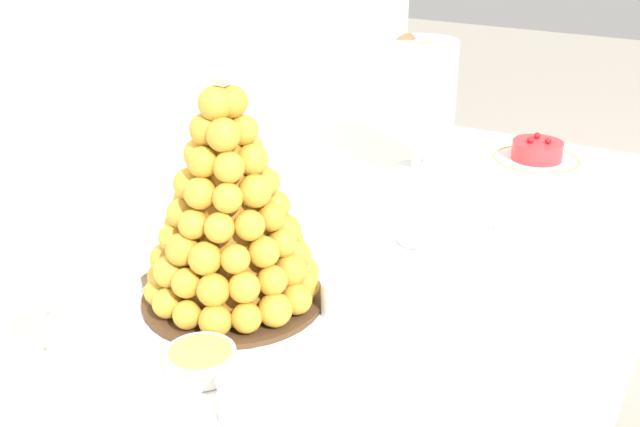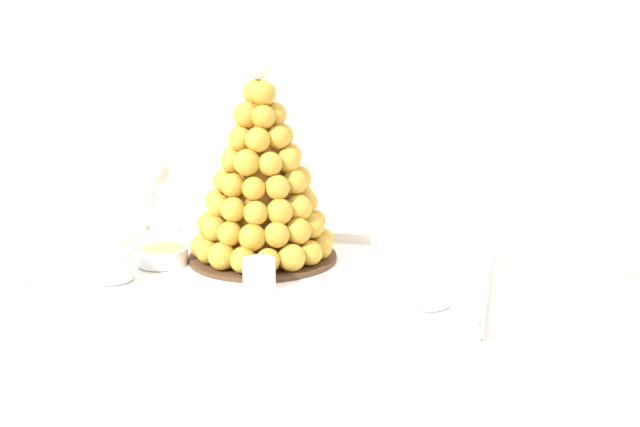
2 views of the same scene
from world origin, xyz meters
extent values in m
cylinder|color=brown|center=(0.68, -0.30, 0.37)|extent=(0.04, 0.04, 0.73)
cylinder|color=brown|center=(0.68, 0.30, 0.37)|extent=(0.04, 0.04, 0.73)
cube|color=brown|center=(0.00, 0.00, 0.74)|extent=(1.49, 0.72, 0.02)
cube|color=white|center=(0.00, 0.00, 0.75)|extent=(1.55, 0.78, 0.00)
cube|color=white|center=(0.00, -0.39, 0.64)|extent=(1.55, 0.01, 0.22)
cube|color=white|center=(0.00, 0.39, 0.64)|extent=(1.55, 0.01, 0.22)
cube|color=white|center=(0.77, 0.00, 0.64)|extent=(0.01, 0.78, 0.22)
cube|color=white|center=(-0.12, 0.05, 0.76)|extent=(0.67, 0.40, 0.01)
cube|color=white|center=(-0.12, -0.15, 0.77)|extent=(0.67, 0.01, 0.02)
cube|color=white|center=(-0.12, 0.25, 0.77)|extent=(0.67, 0.01, 0.02)
cube|color=white|center=(-0.46, 0.05, 0.77)|extent=(0.01, 0.40, 0.02)
cube|color=white|center=(0.21, 0.05, 0.77)|extent=(0.01, 0.40, 0.02)
cylinder|color=white|center=(-0.12, 0.05, 0.76)|extent=(0.37, 0.37, 0.00)
cylinder|color=#4C331E|center=(-0.17, 0.10, 0.77)|extent=(0.26, 0.26, 0.01)
cone|color=#B47F28|center=(-0.17, 0.10, 0.92)|extent=(0.17, 0.17, 0.30)
sphere|color=gold|center=(-0.07, 0.10, 0.79)|extent=(0.04, 0.04, 0.04)
sphere|color=gold|center=(-0.07, 0.14, 0.79)|extent=(0.04, 0.04, 0.04)
sphere|color=gold|center=(-0.10, 0.18, 0.79)|extent=(0.05, 0.05, 0.05)
sphere|color=gold|center=(-0.13, 0.20, 0.80)|extent=(0.05, 0.05, 0.05)
sphere|color=gold|center=(-0.17, 0.21, 0.79)|extent=(0.04, 0.04, 0.04)
sphere|color=gold|center=(-0.21, 0.20, 0.79)|extent=(0.04, 0.04, 0.04)
sphere|color=gold|center=(-0.24, 0.18, 0.79)|extent=(0.04, 0.04, 0.04)
sphere|color=gold|center=(-0.26, 0.14, 0.80)|extent=(0.04, 0.04, 0.04)
sphere|color=gold|center=(-0.27, 0.10, 0.79)|extent=(0.04, 0.04, 0.04)
sphere|color=gold|center=(-0.26, 0.06, 0.79)|extent=(0.04, 0.04, 0.04)
sphere|color=gold|center=(-0.24, 0.03, 0.79)|extent=(0.04, 0.04, 0.04)
sphere|color=gold|center=(-0.21, 0.01, 0.80)|extent=(0.05, 0.05, 0.05)
sphere|color=gold|center=(-0.17, 0.00, 0.80)|extent=(0.04, 0.04, 0.04)
sphere|color=gold|center=(-0.13, 0.01, 0.79)|extent=(0.04, 0.04, 0.04)
sphere|color=gold|center=(-0.10, 0.03, 0.79)|extent=(0.05, 0.05, 0.05)
sphere|color=gold|center=(-0.07, 0.06, 0.79)|extent=(0.04, 0.04, 0.04)
sphere|color=gold|center=(-0.08, 0.13, 0.83)|extent=(0.04, 0.04, 0.04)
sphere|color=gold|center=(-0.11, 0.17, 0.83)|extent=(0.04, 0.04, 0.04)
sphere|color=gold|center=(-0.14, 0.19, 0.83)|extent=(0.05, 0.05, 0.05)
sphere|color=gold|center=(-0.18, 0.19, 0.83)|extent=(0.05, 0.05, 0.05)
sphere|color=gold|center=(-0.22, 0.18, 0.83)|extent=(0.05, 0.05, 0.05)
sphere|color=gold|center=(-0.24, 0.15, 0.83)|extent=(0.04, 0.04, 0.04)
sphere|color=gold|center=(-0.26, 0.11, 0.83)|extent=(0.04, 0.04, 0.04)
sphere|color=gold|center=(-0.25, 0.07, 0.83)|extent=(0.04, 0.04, 0.04)
sphere|color=gold|center=(-0.23, 0.04, 0.83)|extent=(0.04, 0.04, 0.04)
sphere|color=gold|center=(-0.20, 0.02, 0.83)|extent=(0.04, 0.04, 0.04)
sphere|color=gold|center=(-0.16, 0.02, 0.83)|extent=(0.04, 0.04, 0.04)
sphere|color=gold|center=(-0.12, 0.03, 0.83)|extent=(0.04, 0.04, 0.04)
sphere|color=gold|center=(-0.09, 0.06, 0.83)|extent=(0.04, 0.04, 0.04)
sphere|color=gold|center=(-0.08, 0.09, 0.83)|extent=(0.04, 0.04, 0.04)
sphere|color=gold|center=(-0.11, 0.15, 0.87)|extent=(0.04, 0.04, 0.04)
sphere|color=gold|center=(-0.14, 0.18, 0.87)|extent=(0.05, 0.05, 0.05)
sphere|color=gold|center=(-0.18, 0.18, 0.87)|extent=(0.04, 0.04, 0.04)
sphere|color=gold|center=(-0.22, 0.16, 0.87)|extent=(0.04, 0.04, 0.04)
sphere|color=gold|center=(-0.24, 0.13, 0.87)|extent=(0.04, 0.04, 0.04)
sphere|color=gold|center=(-0.24, 0.09, 0.87)|extent=(0.04, 0.04, 0.04)
sphere|color=gold|center=(-0.23, 0.05, 0.87)|extent=(0.04, 0.04, 0.04)
sphere|color=gold|center=(-0.19, 0.03, 0.87)|extent=(0.04, 0.04, 0.04)
sphere|color=gold|center=(-0.16, 0.03, 0.87)|extent=(0.04, 0.04, 0.04)
sphere|color=gold|center=(-0.12, 0.05, 0.87)|extent=(0.04, 0.04, 0.04)
sphere|color=gold|center=(-0.10, 0.08, 0.87)|extent=(0.05, 0.05, 0.05)
sphere|color=gold|center=(-0.09, 0.12, 0.87)|extent=(0.04, 0.04, 0.04)
sphere|color=gold|center=(-0.14, 0.16, 0.91)|extent=(0.04, 0.04, 0.04)
sphere|color=gold|center=(-0.18, 0.17, 0.91)|extent=(0.04, 0.04, 0.04)
sphere|color=gold|center=(-0.21, 0.15, 0.90)|extent=(0.04, 0.04, 0.04)
sphere|color=gold|center=(-0.23, 0.12, 0.90)|extent=(0.04, 0.04, 0.04)
sphere|color=gold|center=(-0.23, 0.08, 0.91)|extent=(0.04, 0.04, 0.04)
sphere|color=gold|center=(-0.20, 0.05, 0.91)|extent=(0.04, 0.04, 0.04)
sphere|color=gold|center=(-0.16, 0.04, 0.90)|extent=(0.04, 0.04, 0.04)
sphere|color=gold|center=(-0.13, 0.06, 0.90)|extent=(0.04, 0.04, 0.04)
sphere|color=gold|center=(-0.11, 0.09, 0.91)|extent=(0.04, 0.04, 0.04)
sphere|color=gold|center=(-0.11, 0.13, 0.91)|extent=(0.05, 0.05, 0.05)
sphere|color=gold|center=(-0.16, 0.15, 0.94)|extent=(0.04, 0.04, 0.04)
sphere|color=gold|center=(-0.20, 0.14, 0.94)|extent=(0.04, 0.04, 0.04)
sphere|color=gold|center=(-0.22, 0.11, 0.94)|extent=(0.04, 0.04, 0.04)
sphere|color=gold|center=(-0.21, 0.07, 0.94)|extent=(0.04, 0.04, 0.04)
sphere|color=gold|center=(-0.18, 0.05, 0.94)|extent=(0.04, 0.04, 0.04)
sphere|color=gold|center=(-0.14, 0.06, 0.94)|extent=(0.04, 0.04, 0.04)
sphere|color=gold|center=(-0.12, 0.10, 0.94)|extent=(0.04, 0.04, 0.04)
sphere|color=gold|center=(-0.13, 0.13, 0.94)|extent=(0.04, 0.04, 0.04)
sphere|color=gold|center=(-0.18, 0.14, 0.98)|extent=(0.05, 0.05, 0.05)
sphere|color=gold|center=(-0.20, 0.12, 0.98)|extent=(0.04, 0.04, 0.04)
sphere|color=gold|center=(-0.20, 0.08, 0.98)|extent=(0.04, 0.04, 0.04)
sphere|color=gold|center=(-0.16, 0.07, 0.98)|extent=(0.04, 0.04, 0.04)
sphere|color=gold|center=(-0.13, 0.09, 0.98)|extent=(0.04, 0.04, 0.04)
sphere|color=gold|center=(-0.14, 0.13, 0.98)|extent=(0.04, 0.04, 0.04)
sphere|color=gold|center=(-0.18, 0.12, 1.02)|extent=(0.04, 0.04, 0.04)
sphere|color=gold|center=(-0.19, 0.09, 1.02)|extent=(0.04, 0.04, 0.04)
sphere|color=gold|center=(-0.16, 0.08, 1.01)|extent=(0.04, 0.04, 0.04)
sphere|color=gold|center=(-0.15, 0.12, 1.02)|extent=(0.04, 0.04, 0.04)
sphere|color=gold|center=(-0.18, 0.11, 1.05)|extent=(0.05, 0.05, 0.05)
sphere|color=gold|center=(-0.16, 0.10, 1.05)|extent=(0.04, 0.04, 0.04)
sphere|color=white|center=(-0.17, 0.10, 1.09)|extent=(0.04, 0.04, 0.04)
cylinder|color=silver|center=(-0.37, -0.06, 0.79)|extent=(0.06, 0.06, 0.05)
cylinder|color=gold|center=(-0.37, -0.06, 0.77)|extent=(0.06, 0.06, 0.02)
cylinder|color=#EAC166|center=(-0.37, -0.06, 0.79)|extent=(0.06, 0.06, 0.01)
sphere|color=brown|center=(-0.37, -0.06, 0.80)|extent=(0.02, 0.02, 0.02)
cylinder|color=silver|center=(-0.13, -0.04, 0.79)|extent=(0.05, 0.05, 0.05)
cylinder|color=gold|center=(-0.13, -0.04, 0.77)|extent=(0.05, 0.05, 0.02)
cylinder|color=#EAC166|center=(-0.13, -0.04, 0.79)|extent=(0.05, 0.05, 0.01)
sphere|color=brown|center=(-0.13, -0.05, 0.80)|extent=(0.01, 0.01, 0.01)
cylinder|color=silver|center=(0.13, -0.05, 0.79)|extent=(0.06, 0.06, 0.05)
cylinder|color=brown|center=(0.13, -0.05, 0.78)|extent=(0.06, 0.06, 0.02)
cylinder|color=#8C603D|center=(0.13, -0.05, 0.79)|extent=(0.06, 0.06, 0.02)
sphere|color=brown|center=(0.14, -0.04, 0.80)|extent=(0.02, 0.02, 0.02)
cylinder|color=white|center=(-0.33, 0.04, 0.78)|extent=(0.09, 0.09, 0.03)
cylinder|color=#F2CC59|center=(-0.33, 0.04, 0.79)|extent=(0.08, 0.08, 0.00)
cylinder|color=white|center=(0.45, 0.09, 0.76)|extent=(0.09, 0.09, 0.01)
cylinder|color=white|center=(0.45, 0.09, 0.80)|extent=(0.02, 0.02, 0.08)
cylinder|color=white|center=(0.45, 0.09, 0.93)|extent=(0.14, 0.14, 0.18)
cylinder|color=#72B2E0|center=(0.47, 0.09, 0.86)|extent=(0.06, 0.06, 0.03)
cylinder|color=#9ED860|center=(0.44, 0.10, 0.86)|extent=(0.05, 0.05, 0.03)
cylinder|color=#D199D8|center=(0.44, 0.07, 0.86)|extent=(0.06, 0.06, 0.05)
cylinder|color=#D199D8|center=(0.48, 0.10, 0.88)|extent=(0.06, 0.05, 0.05)
cylinder|color=#9ED860|center=(0.43, 0.10, 0.88)|extent=(0.06, 0.06, 0.04)
cylinder|color=#9ED860|center=(0.46, 0.06, 0.88)|extent=(0.07, 0.06, 0.06)
cylinder|color=#D199D8|center=(0.46, 0.12, 0.91)|extent=(0.06, 0.06, 0.05)
cylinder|color=yellow|center=(0.42, 0.09, 0.91)|extent=(0.07, 0.05, 0.07)
cylinder|color=pink|center=(0.46, 0.07, 0.91)|extent=(0.05, 0.05, 0.05)
cylinder|color=#72B2E0|center=(0.45, 0.10, 0.93)|extent=(0.07, 0.05, 0.06)
cylinder|color=#72B2E0|center=(0.42, 0.08, 0.93)|extent=(0.06, 0.06, 0.03)
cylinder|color=yellow|center=(0.45, 0.05, 0.93)|extent=(0.06, 0.06, 0.04)
cylinder|color=yellow|center=(0.49, 0.09, 0.93)|extent=(0.06, 0.05, 0.05)
cylinder|color=#D199D8|center=(0.44, 0.11, 0.95)|extent=(0.06, 0.05, 0.06)
cylinder|color=#E54C47|center=(0.45, 0.05, 0.95)|extent=(0.06, 0.05, 0.06)
cylinder|color=#9ED860|center=(0.48, 0.10, 0.95)|extent=(0.05, 0.05, 0.04)
cylinder|color=brown|center=(0.43, 0.09, 0.98)|extent=(0.05, 0.05, 0.03)
cylinder|color=#E54C47|center=(0.45, 0.07, 0.98)|extent=(0.07, 0.05, 0.07)
cylinder|color=pink|center=(0.47, 0.09, 0.98)|extent=(0.07, 0.05, 0.06)
cylinder|color=#72B2E0|center=(0.45, 0.13, 0.98)|extent=(0.05, 0.05, 0.05)
cylinder|color=#9ED860|center=(0.43, 0.08, 1.00)|extent=(0.07, 0.05, 0.07)
cylinder|color=#E54C47|center=(0.47, 0.07, 1.00)|extent=(0.06, 0.05, 0.03)
cylinder|color=brown|center=(0.45, 0.13, 1.00)|extent=(0.08, 0.05, 0.08)
cylinder|color=white|center=(0.62, -0.11, 0.76)|extent=(0.18, 0.18, 0.01)
torus|color=gold|center=(0.62, -0.11, 0.76)|extent=(0.18, 0.18, 0.00)
cylinder|color=red|center=(0.62, -0.11, 0.78)|extent=(0.10, 0.10, 0.04)
sphere|color=#A51923|center=(0.64, -0.10, 0.81)|extent=(0.01, 0.01, 0.01)
sphere|color=#A51923|center=(0.61, -0.10, 0.81)|extent=(0.01, 0.01, 0.01)
sphere|color=#A51923|center=(0.62, -0.13, 0.81)|extent=(0.01, 0.01, 0.01)
cylinder|color=silver|center=(-0.42, 0.20, 0.76)|extent=(0.06, 0.06, 0.00)
cylinder|color=silver|center=(-0.42, 0.20, 0.81)|extent=(0.01, 0.01, 0.10)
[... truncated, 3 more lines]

